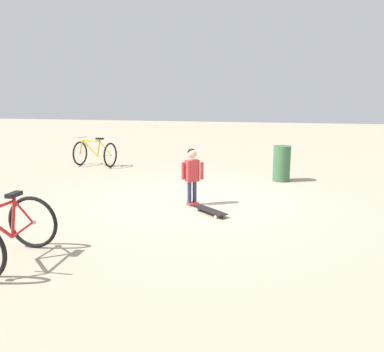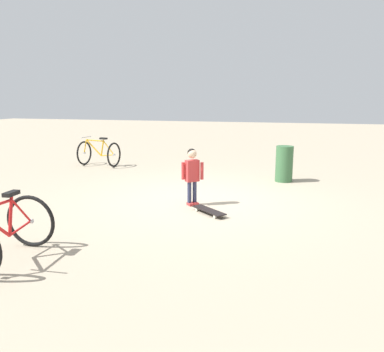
{
  "view_description": "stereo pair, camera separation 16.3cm",
  "coord_description": "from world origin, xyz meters",
  "px_view_note": "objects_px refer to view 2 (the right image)",
  "views": [
    {
      "loc": [
        7.25,
        1.68,
        1.97
      ],
      "look_at": [
        0.43,
        -0.0,
        0.55
      ],
      "focal_mm": 36.28,
      "sensor_mm": 36.0,
      "label": 1
    },
    {
      "loc": [
        7.21,
        1.84,
        1.97
      ],
      "look_at": [
        0.43,
        -0.0,
        0.55
      ],
      "focal_mm": 36.28,
      "sensor_mm": 36.0,
      "label": 2
    }
  ],
  "objects_px": {
    "bicycle_mid": "(99,153)",
    "trash_bin": "(284,164)",
    "skateboard": "(209,211)",
    "bicycle_far": "(5,232)",
    "child_person": "(192,170)"
  },
  "relations": [
    {
      "from": "bicycle_mid",
      "to": "trash_bin",
      "type": "bearing_deg",
      "value": 81.47
    },
    {
      "from": "skateboard",
      "to": "bicycle_mid",
      "type": "xyz_separation_m",
      "value": [
        -3.87,
        -4.19,
        0.32
      ]
    },
    {
      "from": "child_person",
      "to": "bicycle_mid",
      "type": "xyz_separation_m",
      "value": [
        -3.38,
        -3.76,
        -0.28
      ]
    },
    {
      "from": "child_person",
      "to": "bicycle_mid",
      "type": "bearing_deg",
      "value": -132.01
    },
    {
      "from": "child_person",
      "to": "bicycle_far",
      "type": "height_order",
      "value": "child_person"
    },
    {
      "from": "bicycle_far",
      "to": "child_person",
      "type": "bearing_deg",
      "value": 153.89
    },
    {
      "from": "bicycle_mid",
      "to": "trash_bin",
      "type": "relative_size",
      "value": 1.32
    },
    {
      "from": "skateboard",
      "to": "trash_bin",
      "type": "distance_m",
      "value": 3.3
    },
    {
      "from": "child_person",
      "to": "bicycle_mid",
      "type": "height_order",
      "value": "child_person"
    },
    {
      "from": "skateboard",
      "to": "bicycle_far",
      "type": "xyz_separation_m",
      "value": [
        2.59,
        -1.95,
        0.32
      ]
    },
    {
      "from": "child_person",
      "to": "trash_bin",
      "type": "relative_size",
      "value": 1.25
    },
    {
      "from": "skateboard",
      "to": "bicycle_far",
      "type": "relative_size",
      "value": 0.62
    },
    {
      "from": "bicycle_far",
      "to": "trash_bin",
      "type": "xyz_separation_m",
      "value": [
        -5.66,
        3.09,
        0.05
      ]
    },
    {
      "from": "skateboard",
      "to": "trash_bin",
      "type": "xyz_separation_m",
      "value": [
        -3.07,
        1.14,
        0.37
      ]
    },
    {
      "from": "child_person",
      "to": "bicycle_far",
      "type": "relative_size",
      "value": 0.96
    }
  ]
}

